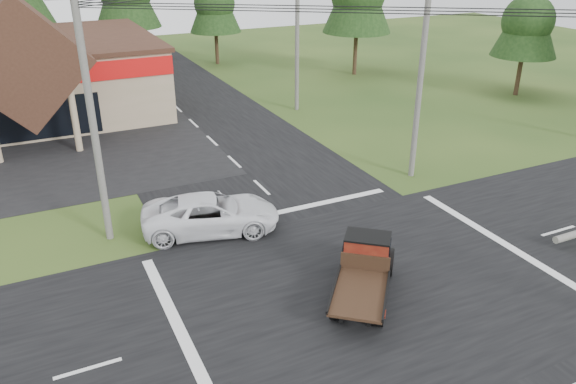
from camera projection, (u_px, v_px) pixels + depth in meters
ground at (367, 287)px, 20.90m from camera, size 120.00×120.00×0.00m
road_ns at (367, 287)px, 20.90m from camera, size 12.00×120.00×0.02m
road_ew at (367, 287)px, 20.90m from camera, size 120.00×12.00×0.02m
utility_pole_nw at (92, 118)px, 22.05m from camera, size 2.00×0.30×10.50m
utility_pole_ne at (422, 67)px, 28.12m from camera, size 2.00×0.30×11.50m
utility_pole_n at (297, 31)px, 39.64m from camera, size 2.00×0.30×11.20m
tree_row_e at (214, 1)px, 54.25m from camera, size 5.04×5.04×9.09m
tree_side_e_near at (529, 18)px, 43.32m from camera, size 5.04×5.04×9.09m
antique_flatbed_truck at (363, 273)px, 19.93m from camera, size 4.54×4.97×2.04m
white_pickup at (211, 214)px, 24.58m from camera, size 6.45×4.15×1.65m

